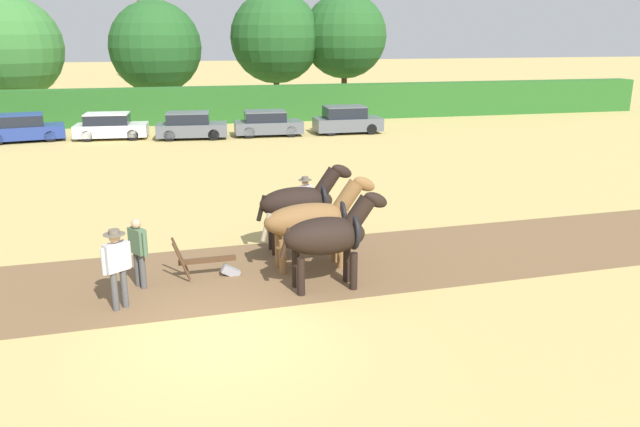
# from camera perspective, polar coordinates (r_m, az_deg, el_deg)

# --- Properties ---
(ground_plane) EXTENTS (240.00, 240.00, 0.00)m
(ground_plane) POSITION_cam_1_polar(r_m,az_deg,el_deg) (12.56, -8.58, -11.08)
(ground_plane) COLOR tan
(plowed_furrow_strip) EXTENTS (34.92, 5.97, 0.01)m
(plowed_furrow_strip) POSITION_cam_1_polar(r_m,az_deg,el_deg) (15.47, -20.10, -6.51)
(plowed_furrow_strip) COLOR brown
(plowed_furrow_strip) RESTS_ON ground
(hedgerow) EXTENTS (64.96, 1.48, 2.30)m
(hedgerow) POSITION_cam_1_polar(r_m,az_deg,el_deg) (41.63, -12.07, 9.64)
(hedgerow) COLOR #286023
(hedgerow) RESTS_ON ground
(tree_left) EXTENTS (7.08, 7.08, 8.16)m
(tree_left) POSITION_cam_1_polar(r_m,az_deg,el_deg) (49.79, -26.42, 13.39)
(tree_left) COLOR #4C3823
(tree_left) RESTS_ON ground
(tree_center_left) EXTENTS (6.63, 6.63, 7.95)m
(tree_center_left) POSITION_cam_1_polar(r_m,az_deg,el_deg) (48.39, -14.82, 14.48)
(tree_center_left) COLOR brown
(tree_center_left) RESTS_ON ground
(tree_center) EXTENTS (6.79, 6.79, 8.69)m
(tree_center) POSITION_cam_1_polar(r_m,az_deg,el_deg) (48.73, -4.09, 15.75)
(tree_center) COLOR #423323
(tree_center) RESTS_ON ground
(tree_center_right) EXTENTS (6.38, 6.38, 8.60)m
(tree_center_right) POSITION_cam_1_polar(r_m,az_deg,el_deg) (49.29, 2.27, 15.92)
(tree_center_right) COLOR #4C3823
(tree_center_right) RESTS_ON ground
(draft_horse_lead_left) EXTENTS (2.62, 1.00, 2.30)m
(draft_horse_lead_left) POSITION_cam_1_polar(r_m,az_deg,el_deg) (14.20, 0.87, -2.00)
(draft_horse_lead_left) COLOR black
(draft_horse_lead_left) RESTS_ON ground
(draft_horse_lead_right) EXTENTS (3.00, 1.01, 2.35)m
(draft_horse_lead_right) POSITION_cam_1_polar(r_m,az_deg,el_deg) (15.47, -0.53, -0.53)
(draft_horse_lead_right) COLOR brown
(draft_horse_lead_right) RESTS_ON ground
(draft_horse_trail_left) EXTENTS (2.71, 0.97, 2.39)m
(draft_horse_trail_left) POSITION_cam_1_polar(r_m,az_deg,el_deg) (16.72, -1.78, 1.04)
(draft_horse_trail_left) COLOR black
(draft_horse_trail_left) RESTS_ON ground
(plow) EXTENTS (1.62, 0.48, 1.13)m
(plow) POSITION_cam_1_polar(r_m,az_deg,el_deg) (15.34, -9.77, -4.63)
(plow) COLOR #4C331E
(plow) RESTS_ON ground
(farmer_at_plow) EXTENTS (0.44, 0.57, 1.67)m
(farmer_at_plow) POSITION_cam_1_polar(r_m,az_deg,el_deg) (14.91, -16.29, -3.03)
(farmer_at_plow) COLOR #4C4C4C
(farmer_at_plow) RESTS_ON ground
(farmer_beside_team) EXTENTS (0.55, 0.41, 1.60)m
(farmer_beside_team) POSITION_cam_1_polar(r_m,az_deg,el_deg) (18.68, -1.36, 1.36)
(farmer_beside_team) COLOR #28334C
(farmer_beside_team) RESTS_ON ground
(farmer_onlooker_left) EXTENTS (0.58, 0.46, 1.79)m
(farmer_onlooker_left) POSITION_cam_1_polar(r_m,az_deg,el_deg) (13.85, -18.08, -4.27)
(farmer_onlooker_left) COLOR #4C4C4C
(farmer_onlooker_left) RESTS_ON ground
(parked_car_left) EXTENTS (4.38, 2.48, 1.49)m
(parked_car_left) POSITION_cam_1_polar(r_m,az_deg,el_deg) (37.54, -25.59, 7.04)
(parked_car_left) COLOR navy
(parked_car_left) RESTS_ON ground
(parked_car_center_left) EXTENTS (3.96, 2.02, 1.42)m
(parked_car_center_left) POSITION_cam_1_polar(r_m,az_deg,el_deg) (36.65, -18.62, 7.55)
(parked_car_center_left) COLOR silver
(parked_car_center_left) RESTS_ON ground
(parked_car_center) EXTENTS (3.94, 2.04, 1.47)m
(parked_car_center) POSITION_cam_1_polar(r_m,az_deg,el_deg) (35.55, -11.72, 7.84)
(parked_car_center) COLOR #565B66
(parked_car_center) RESTS_ON ground
(parked_car_center_right) EXTENTS (3.88, 1.92, 1.42)m
(parked_car_center_right) POSITION_cam_1_polar(r_m,az_deg,el_deg) (35.99, -4.83, 8.19)
(parked_car_center_right) COLOR #565B66
(parked_car_center_right) RESTS_ON ground
(parked_car_right) EXTENTS (3.88, 1.84, 1.58)m
(parked_car_right) POSITION_cam_1_polar(r_m,az_deg,el_deg) (36.81, 2.46, 8.52)
(parked_car_right) COLOR #565B66
(parked_car_right) RESTS_ON ground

